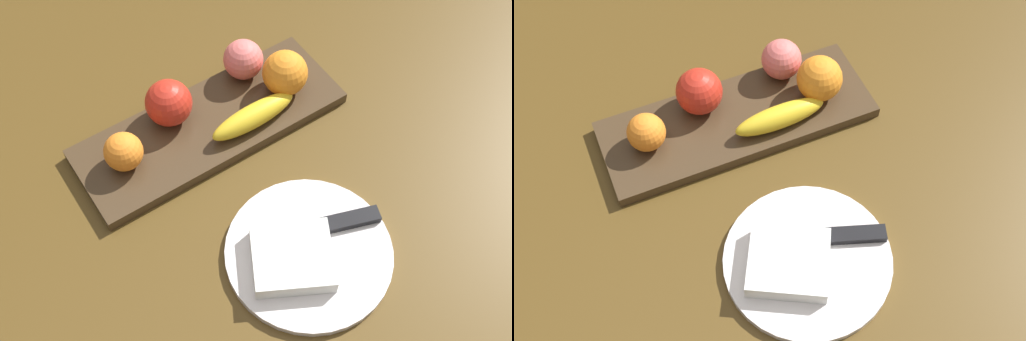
% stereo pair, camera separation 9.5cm
% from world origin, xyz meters
% --- Properties ---
extents(ground_plane, '(2.40, 2.40, 0.00)m').
position_xyz_m(ground_plane, '(0.00, 0.00, 0.00)').
color(ground_plane, '#553D17').
extents(fruit_tray, '(0.44, 0.16, 0.02)m').
position_xyz_m(fruit_tray, '(0.01, 0.02, 0.01)').
color(fruit_tray, '#463420').
rests_on(fruit_tray, ground_plane).
extents(apple, '(0.08, 0.08, 0.08)m').
position_xyz_m(apple, '(0.06, -0.02, 0.06)').
color(apple, red).
rests_on(apple, fruit_tray).
extents(banana, '(0.15, 0.04, 0.04)m').
position_xyz_m(banana, '(-0.05, 0.06, 0.04)').
color(banana, yellow).
rests_on(banana, fruit_tray).
extents(orange_near_apple, '(0.08, 0.08, 0.08)m').
position_xyz_m(orange_near_apple, '(-0.13, 0.03, 0.06)').
color(orange_near_apple, orange).
rests_on(orange_near_apple, fruit_tray).
extents(orange_near_banana, '(0.06, 0.06, 0.06)m').
position_xyz_m(orange_near_banana, '(0.16, 0.02, 0.05)').
color(orange_near_banana, orange).
rests_on(orange_near_banana, fruit_tray).
extents(peach, '(0.07, 0.07, 0.07)m').
position_xyz_m(peach, '(-0.09, -0.03, 0.05)').
color(peach, '#E96C68').
rests_on(peach, fruit_tray).
extents(dinner_plate, '(0.24, 0.24, 0.01)m').
position_xyz_m(dinner_plate, '(0.01, 0.29, 0.01)').
color(dinner_plate, white).
rests_on(dinner_plate, ground_plane).
extents(folded_napkin, '(0.15, 0.14, 0.03)m').
position_xyz_m(folded_napkin, '(0.04, 0.29, 0.03)').
color(folded_napkin, white).
rests_on(folded_napkin, dinner_plate).
extents(knife, '(0.18, 0.08, 0.01)m').
position_xyz_m(knife, '(-0.05, 0.28, 0.02)').
color(knife, silver).
rests_on(knife, dinner_plate).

